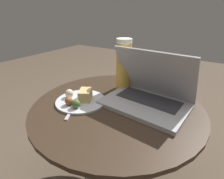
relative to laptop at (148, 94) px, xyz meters
name	(u,v)px	position (x,y,z in m)	size (l,w,h in m)	color
table	(117,124)	(-0.11, -0.07, -0.15)	(0.74, 0.74, 0.49)	#9E9EA3
laptop	(148,94)	(0.00, 0.00, 0.00)	(0.37, 0.27, 0.24)	#B2B2B7
beer_glass	(124,65)	(-0.17, 0.09, 0.08)	(0.08, 0.08, 0.26)	gold
snack_plate	(80,99)	(-0.26, -0.15, -0.03)	(0.22, 0.22, 0.06)	silver
fork	(74,106)	(-0.26, -0.19, -0.05)	(0.10, 0.17, 0.01)	silver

